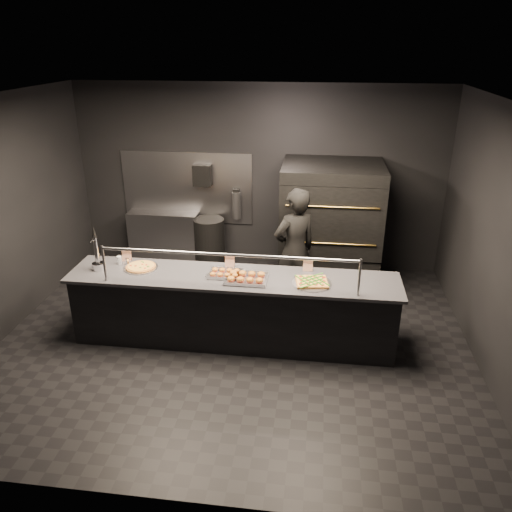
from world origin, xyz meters
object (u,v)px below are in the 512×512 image
object	(u,v)px
slider_tray_b	(246,278)
towel_dispenser	(203,175)
fire_extinguisher	(236,205)
worker	(294,250)
round_pizza	(141,267)
pizza_oven	(330,224)
beer_tap	(97,257)
service_counter	(233,309)
trash_bin	(210,243)
square_pizza	(312,282)
prep_shelf	(165,237)
slider_tray_a	(225,273)

from	to	relation	value
slider_tray_b	towel_dispenser	bearing A→B (deg)	113.62
fire_extinguisher	worker	bearing A→B (deg)	-53.65
towel_dispenser	round_pizza	size ratio (longest dim) A/B	0.81
pizza_oven	beer_tap	size ratio (longest dim) A/B	3.23
worker	service_counter	bearing A→B (deg)	19.37
fire_extinguisher	trash_bin	xyz separation A→B (m)	(-0.44, -0.18, -0.63)
slider_tray_b	square_pizza	bearing A→B (deg)	0.59
towel_dispenser	service_counter	bearing A→B (deg)	-69.37
fire_extinguisher	round_pizza	distance (m)	2.47
prep_shelf	square_pizza	xyz separation A→B (m)	(2.57, -2.39, 0.49)
prep_shelf	towel_dispenser	bearing A→B (deg)	5.71
pizza_oven	towel_dispenser	distance (m)	2.23
towel_dispenser	worker	bearing A→B (deg)	-41.58
prep_shelf	fire_extinguisher	distance (m)	1.39
round_pizza	slider_tray_b	size ratio (longest dim) A/B	0.85
beer_tap	square_pizza	world-z (taller)	beer_tap
towel_dispenser	slider_tray_a	bearing A→B (deg)	-71.37
service_counter	prep_shelf	size ratio (longest dim) A/B	3.42
pizza_oven	slider_tray_a	world-z (taller)	pizza_oven
prep_shelf	beer_tap	size ratio (longest dim) A/B	2.03
round_pizza	square_pizza	distance (m)	2.18
slider_tray_a	slider_tray_b	distance (m)	0.30
pizza_oven	round_pizza	bearing A→B (deg)	-142.93
slider_tray_a	trash_bin	size ratio (longest dim) A/B	0.54
prep_shelf	slider_tray_b	size ratio (longest dim) A/B	2.36
round_pizza	pizza_oven	bearing A→B (deg)	37.07
towel_dispenser	slider_tray_b	bearing A→B (deg)	-66.38
slider_tray_b	trash_bin	world-z (taller)	slider_tray_b
trash_bin	beer_tap	bearing A→B (deg)	-112.45
service_counter	trash_bin	world-z (taller)	service_counter
slider_tray_a	beer_tap	bearing A→B (deg)	-178.68
round_pizza	service_counter	bearing A→B (deg)	-4.13
round_pizza	slider_tray_a	size ratio (longest dim) A/B	0.94
pizza_oven	slider_tray_b	world-z (taller)	pizza_oven
beer_tap	worker	xyz separation A→B (m)	(2.42, 0.98, -0.19)
prep_shelf	towel_dispenser	world-z (taller)	towel_dispenser
pizza_oven	square_pizza	size ratio (longest dim) A/B	4.06
prep_shelf	beer_tap	distance (m)	2.43
slider_tray_b	fire_extinguisher	bearing A→B (deg)	102.08
service_counter	round_pizza	xyz separation A→B (m)	(-1.20, 0.09, 0.47)
service_counter	beer_tap	xyz separation A→B (m)	(-1.72, -0.02, 0.62)
fire_extinguisher	beer_tap	size ratio (longest dim) A/B	0.86
prep_shelf	trash_bin	distance (m)	0.82
service_counter	pizza_oven	size ratio (longest dim) A/B	2.15
fire_extinguisher	slider_tray_b	size ratio (longest dim) A/B	0.99
prep_shelf	beer_tap	xyz separation A→B (m)	(-0.12, -2.34, 0.64)
pizza_oven	trash_bin	xyz separation A→B (m)	(-1.99, 0.32, -0.54)
pizza_oven	beer_tap	distance (m)	3.49
pizza_oven	prep_shelf	world-z (taller)	pizza_oven
service_counter	trash_bin	bearing A→B (deg)	109.59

